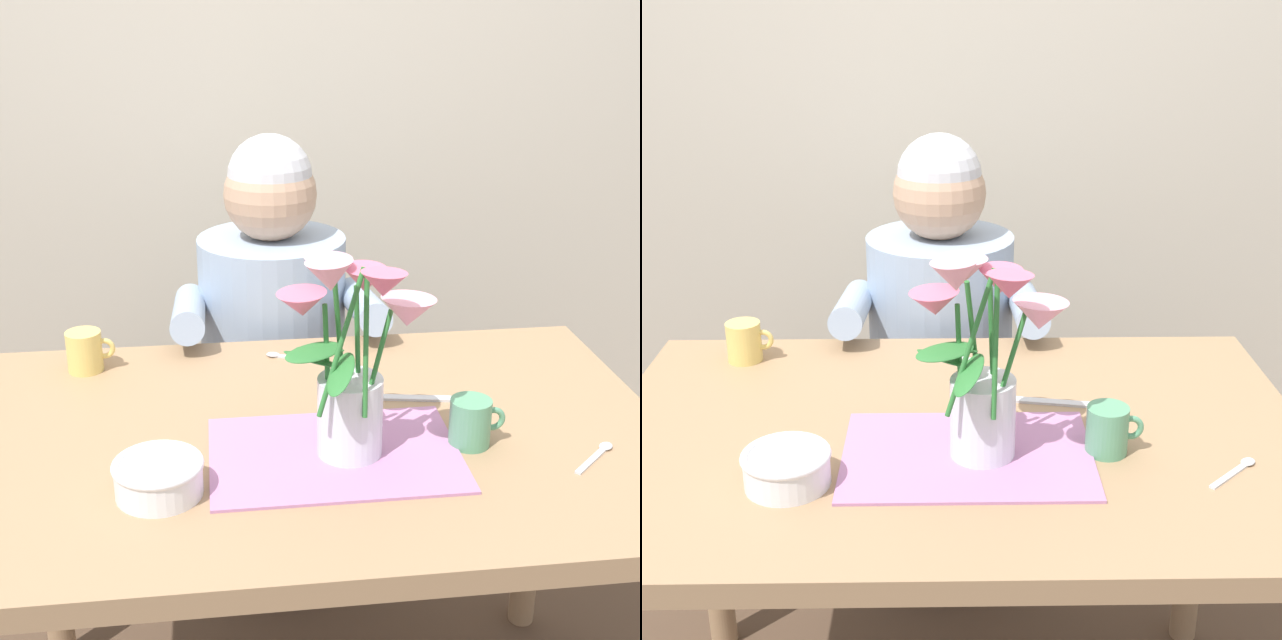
# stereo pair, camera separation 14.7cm
# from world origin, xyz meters

# --- Properties ---
(wood_panel_backdrop) EXTENTS (4.00, 0.10, 2.50)m
(wood_panel_backdrop) POSITION_xyz_m (0.00, 1.05, 1.25)
(wood_panel_backdrop) COLOR beige
(wood_panel_backdrop) RESTS_ON ground_plane
(dining_table) EXTENTS (1.20, 0.80, 0.74)m
(dining_table) POSITION_xyz_m (0.00, 0.00, 0.64)
(dining_table) COLOR #9E7A56
(dining_table) RESTS_ON ground_plane
(seated_person) EXTENTS (0.45, 0.47, 1.14)m
(seated_person) POSITION_xyz_m (-0.03, 0.62, 0.56)
(seated_person) COLOR #4C4C56
(seated_person) RESTS_ON ground_plane
(striped_placemat) EXTENTS (0.40, 0.28, 0.00)m
(striped_placemat) POSITION_xyz_m (0.02, -0.09, 0.74)
(striped_placemat) COLOR #B275A3
(striped_placemat) RESTS_ON dining_table
(flower_vase) EXTENTS (0.27, 0.22, 0.35)m
(flower_vase) POSITION_xyz_m (0.04, -0.09, 0.91)
(flower_vase) COLOR silver
(flower_vase) RESTS_ON dining_table
(ceramic_bowl) EXTENTS (0.14, 0.14, 0.06)m
(ceramic_bowl) POSITION_xyz_m (-0.25, -0.17, 0.77)
(ceramic_bowl) COLOR white
(ceramic_bowl) RESTS_ON dining_table
(dinner_knife) EXTENTS (0.19, 0.05, 0.00)m
(dinner_knife) POSITION_xyz_m (0.16, 0.10, 0.74)
(dinner_knife) COLOR silver
(dinner_knife) RESTS_ON dining_table
(coffee_cup) EXTENTS (0.09, 0.07, 0.08)m
(coffee_cup) POSITION_xyz_m (0.24, -0.08, 0.78)
(coffee_cup) COLOR #569970
(coffee_cup) RESTS_ON dining_table
(ceramic_mug) EXTENTS (0.09, 0.07, 0.08)m
(ceramic_mug) POSITION_xyz_m (-0.41, 0.29, 0.78)
(ceramic_mug) COLOR #E5C666
(ceramic_mug) RESTS_ON dining_table
(spoon_0) EXTENTS (0.10, 0.09, 0.01)m
(spoon_0) POSITION_xyz_m (0.44, -0.14, 0.74)
(spoon_0) COLOR silver
(spoon_0) RESTS_ON dining_table
(spoon_1) EXTENTS (0.12, 0.05, 0.01)m
(spoon_1) POSITION_xyz_m (-0.02, 0.31, 0.74)
(spoon_1) COLOR silver
(spoon_1) RESTS_ON dining_table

